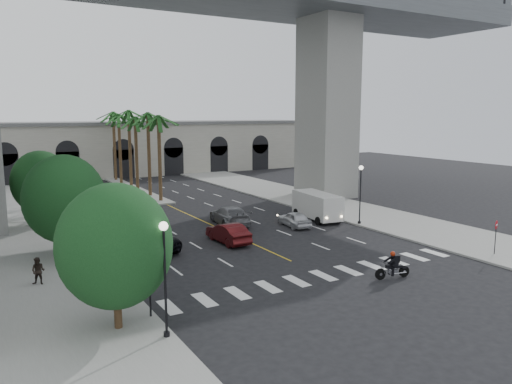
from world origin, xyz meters
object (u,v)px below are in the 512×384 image
Objects in this scene: motorcycle_rider at (394,266)px; do_not_enter_sign at (496,230)px; lamp_post_left_far at (73,198)px; car_d at (230,215)px; pedestrian_a at (85,277)px; lamp_post_right at (360,189)px; car_e at (127,223)px; car_a at (295,219)px; traffic_signal_near at (149,269)px; lamp_post_left_near at (165,270)px; traffic_signal_far at (126,250)px; car_c at (145,240)px; pedestrian_b at (38,271)px; cargo_van at (317,205)px; car_b at (228,233)px.

motorcycle_rider is 9.67m from do_not_enter_sign.
car_d is (12.90, -2.01, -2.37)m from lamp_post_left_far.
do_not_enter_sign is (26.30, -6.85, 0.88)m from pedestrian_a.
lamp_post_right is 20.39m from car_e.
car_a is at bearing -5.38° from pedestrian_a.
lamp_post_right reaches higher than traffic_signal_near.
motorcycle_rider is at bearing 156.98° from do_not_enter_sign.
traffic_signal_far is (0.10, 6.50, -0.71)m from lamp_post_left_near.
lamp_post_left_near is at bearing 62.70° from car_c.
lamp_post_left_far is at bearing 100.31° from pedestrian_b.
cargo_van is (16.64, -4.40, 0.67)m from car_e.
car_b is (-4.89, 12.47, 0.01)m from motorcycle_rider.
pedestrian_a reaches higher than car_b.
traffic_signal_near is 4.00m from traffic_signal_far.
car_c is 1.04× the size of car_d.
lamp_post_left_near reaches higher than do_not_enter_sign.
lamp_post_left_near is 11.14m from pedestrian_b.
do_not_enter_sign reaches higher than car_b.
lamp_post_left_near is 0.92× the size of car_d.
cargo_van is (3.42, 1.25, 0.72)m from car_a.
do_not_enter_sign reaches higher than cargo_van.
traffic_signal_far is 1.44× the size of do_not_enter_sign.
traffic_signal_far reaches higher than car_c.
car_a is 2.46× the size of pedestrian_a.
traffic_signal_far reaches higher than pedestrian_b.
pedestrian_a is at bearing -98.13° from lamp_post_left_far.
traffic_signal_far is at bearing -89.60° from lamp_post_left_far.
pedestrian_a is at bearing 169.75° from motorcycle_rider.
traffic_signal_near reaches higher than car_e.
do_not_enter_sign is at bearing 128.05° from car_e.
lamp_post_right is 1.14× the size of car_b.
car_b is at bearing 35.35° from traffic_signal_far.
lamp_post_left_near is 16.88m from car_b.
traffic_signal_far is 0.78× the size of car_b.
cargo_van is 2.41× the size of do_not_enter_sign.
lamp_post_right is 6.39m from car_a.
pedestrian_a is (-19.37, -7.72, 0.28)m from car_a.
lamp_post_left_far and lamp_post_right have the same top height.
motorcycle_rider is at bearing 110.15° from car_b.
motorcycle_rider is 0.49× the size of car_b.
pedestrian_a is 0.64× the size of do_not_enter_sign.
pedestrian_a is (-22.79, -8.97, -0.43)m from cargo_van.
lamp_post_left_near is 2.10× the size of do_not_enter_sign.
traffic_signal_near reaches higher than cargo_van.
pedestrian_b reaches higher than car_b.
car_c is at bearing 175.83° from lamp_post_right.
car_b is 19.23m from do_not_enter_sign.
lamp_post_right reaches higher than car_c.
do_not_enter_sign is (24.30, -5.63, -0.66)m from traffic_signal_far.
cargo_van is 25.76m from pedestrian_b.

